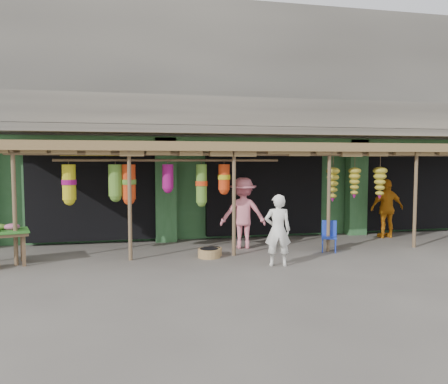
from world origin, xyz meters
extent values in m
plane|color=#514C47|center=(0.00, 0.00, 0.00)|extent=(80.00, 80.00, 0.00)
cube|color=gray|center=(0.00, 5.00, 5.00)|extent=(16.00, 6.00, 4.00)
cube|color=#2D6033|center=(0.00, 5.15, 1.50)|extent=(16.00, 5.70, 3.00)
cube|color=gray|center=(0.00, 1.65, 3.20)|extent=(16.00, 0.90, 0.22)
cube|color=gray|center=(0.00, 1.25, 3.70)|extent=(16.00, 0.10, 0.80)
cube|color=#2D6033|center=(0.00, 2.05, 2.85)|extent=(16.00, 0.35, 0.35)
cube|color=yellow|center=(-5.00, 1.97, 2.75)|extent=(1.70, 0.06, 0.55)
cube|color=#B21414|center=(-5.00, 1.93, 2.75)|extent=(1.30, 0.02, 0.30)
cube|color=black|center=(-5.00, 3.00, 1.35)|extent=(3.60, 2.00, 2.50)
cube|color=black|center=(0.00, 3.00, 1.35)|extent=(3.60, 2.00, 2.50)
cube|color=black|center=(5.00, 3.00, 1.35)|extent=(3.60, 2.00, 2.50)
cube|color=#2D6033|center=(-3.00, 2.05, 1.50)|extent=(0.60, 0.35, 3.00)
cube|color=#2D6033|center=(3.00, 2.05, 1.50)|extent=(0.60, 0.35, 3.00)
cylinder|color=brown|center=(-6.50, -0.20, 1.30)|extent=(0.09, 0.09, 2.60)
cylinder|color=brown|center=(-4.00, -0.20, 1.30)|extent=(0.09, 0.09, 2.60)
cylinder|color=brown|center=(-1.50, -0.20, 1.30)|extent=(0.09, 0.09, 2.60)
cylinder|color=brown|center=(1.00, -0.20, 1.30)|extent=(0.09, 0.09, 2.60)
cylinder|color=brown|center=(3.50, -0.20, 1.30)|extent=(0.09, 0.09, 2.60)
cylinder|color=brown|center=(-0.25, -0.20, 2.50)|extent=(12.90, 0.08, 0.08)
cylinder|color=brown|center=(-3.00, 0.20, 2.35)|extent=(5.50, 0.06, 0.06)
cube|color=brown|center=(0.00, 0.90, 2.68)|extent=(14.00, 2.70, 0.22)
cube|color=brown|center=(-6.31, -0.33, 0.34)|extent=(0.09, 0.09, 0.67)
cube|color=brown|center=(-6.48, 0.28, 0.34)|extent=(0.09, 0.09, 0.67)
ellipsoid|color=#D06895|center=(-6.63, 0.04, 0.84)|extent=(0.35, 0.29, 0.15)
cylinder|color=#1B35B4|center=(0.79, -0.34, 0.18)|extent=(0.03, 0.03, 0.36)
cylinder|color=#1B35B4|center=(1.08, -0.47, 0.18)|extent=(0.03, 0.03, 0.36)
cylinder|color=#1B35B4|center=(0.92, -0.04, 0.18)|extent=(0.03, 0.03, 0.36)
cylinder|color=#1B35B4|center=(1.21, -0.18, 0.18)|extent=(0.03, 0.03, 0.36)
cube|color=#1B35B4|center=(1.00, -0.26, 0.37)|extent=(0.50, 0.50, 0.04)
cube|color=#1B35B4|center=(1.08, -0.10, 0.59)|extent=(0.35, 0.19, 0.40)
cylinder|color=olive|center=(-2.14, -0.28, 0.11)|extent=(0.70, 0.70, 0.21)
cylinder|color=olive|center=(-2.00, -0.09, 0.10)|extent=(0.48, 0.48, 0.19)
imported|color=white|center=(-0.79, -1.42, 0.80)|extent=(0.64, 0.49, 1.60)
imported|color=orange|center=(3.64, 1.33, 0.90)|extent=(1.05, 0.44, 1.79)
imported|color=pink|center=(-1.05, 0.68, 0.95)|extent=(1.31, 0.87, 1.89)
camera|label=1|loc=(-3.91, -10.57, 2.33)|focal=35.00mm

